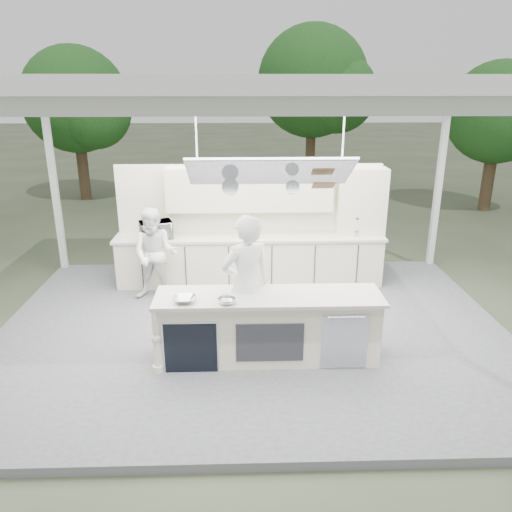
{
  "coord_description": "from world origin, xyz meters",
  "views": [
    {
      "loc": [
        -0.17,
        -7.12,
        3.79
      ],
      "look_at": [
        0.07,
        0.4,
        1.18
      ],
      "focal_mm": 35.0,
      "sensor_mm": 36.0,
      "label": 1
    }
  ],
  "objects_px": {
    "head_chef": "(246,285)",
    "sous_chef": "(155,255)",
    "demo_island": "(267,327)",
    "back_counter": "(250,259)"
  },
  "relations": [
    {
      "from": "head_chef",
      "to": "sous_chef",
      "type": "bearing_deg",
      "value": -74.7
    },
    {
      "from": "demo_island",
      "to": "head_chef",
      "type": "distance_m",
      "value": 0.64
    },
    {
      "from": "demo_island",
      "to": "sous_chef",
      "type": "height_order",
      "value": "sous_chef"
    },
    {
      "from": "back_counter",
      "to": "sous_chef",
      "type": "distance_m",
      "value": 1.85
    },
    {
      "from": "head_chef",
      "to": "sous_chef",
      "type": "height_order",
      "value": "head_chef"
    },
    {
      "from": "back_counter",
      "to": "head_chef",
      "type": "bearing_deg",
      "value": -92.27
    },
    {
      "from": "demo_island",
      "to": "head_chef",
      "type": "xyz_separation_m",
      "value": [
        -0.28,
        0.21,
        0.54
      ]
    },
    {
      "from": "demo_island",
      "to": "sous_chef",
      "type": "bearing_deg",
      "value": 131.27
    },
    {
      "from": "head_chef",
      "to": "back_counter",
      "type": "bearing_deg",
      "value": -116.57
    },
    {
      "from": "sous_chef",
      "to": "demo_island",
      "type": "bearing_deg",
      "value": -43.38
    }
  ]
}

